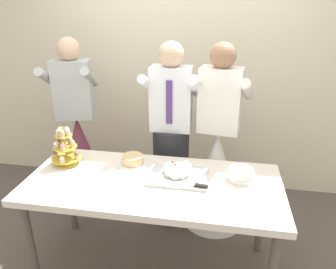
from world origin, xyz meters
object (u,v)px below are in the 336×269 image
(cupcake_stand, at_px, (65,148))
(person_bride, at_px, (216,166))
(main_cake_tray, at_px, (178,172))
(plate_stack, at_px, (241,174))
(round_cake, at_px, (133,160))
(dessert_table, at_px, (153,190))
(person_guest, at_px, (80,149))
(person_groom, at_px, (171,147))

(cupcake_stand, distance_m, person_bride, 1.30)
(main_cake_tray, distance_m, plate_stack, 0.44)
(main_cake_tray, relative_size, round_cake, 1.81)
(dessert_table, distance_m, person_guest, 1.21)
(person_bride, bearing_deg, person_groom, -177.11)
(dessert_table, distance_m, cupcake_stand, 0.76)
(person_bride, bearing_deg, round_cake, -145.15)
(person_groom, distance_m, person_guest, 0.97)
(person_groom, bearing_deg, main_cake_tray, -75.95)
(cupcake_stand, bearing_deg, person_guest, 107.33)
(person_groom, relative_size, person_guest, 1.00)
(main_cake_tray, bearing_deg, person_groom, 104.05)
(plate_stack, bearing_deg, dessert_table, -168.59)
(person_guest, bearing_deg, cupcake_stand, -72.67)
(person_bride, distance_m, person_guest, 1.35)
(cupcake_stand, xyz_separation_m, round_cake, (0.51, 0.07, -0.10))
(main_cake_tray, distance_m, person_bride, 0.68)
(dessert_table, relative_size, person_groom, 1.08)
(dessert_table, distance_m, person_groom, 0.64)
(cupcake_stand, relative_size, person_groom, 0.18)
(dessert_table, height_order, person_groom, person_groom)
(main_cake_tray, distance_m, person_groom, 0.58)
(person_groom, height_order, person_guest, same)
(dessert_table, xyz_separation_m, cupcake_stand, (-0.72, 0.15, 0.21))
(main_cake_tray, height_order, person_guest, person_guest)
(person_groom, bearing_deg, cupcake_stand, -146.55)
(cupcake_stand, relative_size, plate_stack, 1.71)
(plate_stack, relative_size, person_groom, 0.11)
(dessert_table, xyz_separation_m, plate_stack, (0.61, 0.12, 0.12))
(plate_stack, bearing_deg, main_cake_tray, -173.93)
(round_cake, distance_m, person_groom, 0.49)
(plate_stack, distance_m, person_bride, 0.61)
(dessert_table, relative_size, plate_stack, 10.07)
(dessert_table, bearing_deg, person_bride, 56.91)
(main_cake_tray, bearing_deg, plate_stack, 6.07)
(plate_stack, bearing_deg, person_groom, 138.49)
(round_cake, relative_size, person_bride, 0.14)
(dessert_table, distance_m, main_cake_tray, 0.22)
(main_cake_tray, bearing_deg, dessert_table, -155.55)
(main_cake_tray, relative_size, person_guest, 0.26)
(dessert_table, bearing_deg, cupcake_stand, 168.35)
(round_cake, distance_m, person_bride, 0.81)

